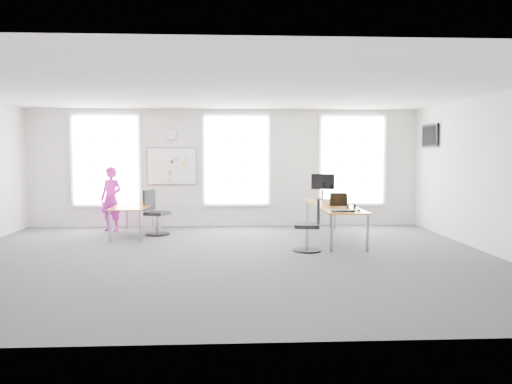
{
  "coord_description": "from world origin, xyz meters",
  "views": [
    {
      "loc": [
        0.14,
        -8.82,
        1.89
      ],
      "look_at": [
        0.66,
        1.2,
        1.1
      ],
      "focal_mm": 35.0,
      "sensor_mm": 36.0,
      "label": 1
    }
  ],
  "objects": [
    {
      "name": "keyboard",
      "position": [
        2.32,
        0.69,
        0.76
      ],
      "size": [
        0.47,
        0.17,
        0.02
      ],
      "primitive_type": "cube",
      "rotation": [
        0.0,
        0.0,
        0.0
      ],
      "color": "black",
      "rests_on": "desk_right"
    },
    {
      "name": "ceiling",
      "position": [
        0.0,
        0.0,
        3.0
      ],
      "size": [
        10.0,
        10.0,
        0.0
      ],
      "primitive_type": "plane",
      "rotation": [
        3.14,
        0.0,
        0.0
      ],
      "color": "white",
      "rests_on": "ground"
    },
    {
      "name": "lens_cap",
      "position": [
        2.57,
        1.2,
        0.75
      ],
      "size": [
        0.07,
        0.07,
        0.01
      ],
      "primitive_type": "cylinder",
      "rotation": [
        0.0,
        0.0,
        0.11
      ],
      "color": "black",
      "rests_on": "desk_right"
    },
    {
      "name": "window_right",
      "position": [
        3.3,
        3.97,
        1.7
      ],
      "size": [
        1.6,
        0.06,
        2.2
      ],
      "primitive_type": "cube",
      "color": "silver",
      "rests_on": "wall_back"
    },
    {
      "name": "desk_right",
      "position": [
        2.41,
        1.96,
        0.7
      ],
      "size": [
        0.82,
        3.07,
        0.75
      ],
      "color": "#C1711F",
      "rests_on": "ground"
    },
    {
      "name": "headphones",
      "position": [
        2.61,
        1.23,
        0.8
      ],
      "size": [
        0.18,
        0.1,
        0.11
      ],
      "rotation": [
        0.0,
        0.0,
        -0.02
      ],
      "color": "black",
      "rests_on": "desk_right"
    },
    {
      "name": "wall_clock",
      "position": [
        -1.35,
        3.97,
        2.35
      ],
      "size": [
        0.3,
        0.04,
        0.3
      ],
      "primitive_type": "cylinder",
      "rotation": [
        1.57,
        0.0,
        0.0
      ],
      "color": "gray",
      "rests_on": "wall_back"
    },
    {
      "name": "mouse",
      "position": [
        2.65,
        0.78,
        0.77
      ],
      "size": [
        0.1,
        0.14,
        0.05
      ],
      "primitive_type": "ellipsoid",
      "rotation": [
        0.0,
        0.0,
        -0.26
      ],
      "color": "black",
      "rests_on": "desk_right"
    },
    {
      "name": "wall_back",
      "position": [
        0.0,
        4.0,
        1.5
      ],
      "size": [
        10.0,
        0.0,
        10.0
      ],
      "primitive_type": "plane",
      "rotation": [
        1.57,
        0.0,
        0.0
      ],
      "color": "silver",
      "rests_on": "ground"
    },
    {
      "name": "person",
      "position": [
        -2.73,
        3.27,
        0.78
      ],
      "size": [
        0.67,
        0.57,
        1.56
      ],
      "primitive_type": "imported",
      "rotation": [
        0.0,
        0.0,
        -0.41
      ],
      "color": "#DB1EB5",
      "rests_on": "ground"
    },
    {
      "name": "window_left",
      "position": [
        -3.0,
        3.97,
        1.7
      ],
      "size": [
        1.6,
        0.06,
        2.2
      ],
      "primitive_type": "cube",
      "color": "silver",
      "rests_on": "wall_back"
    },
    {
      "name": "tv",
      "position": [
        4.95,
        3.0,
        2.3
      ],
      "size": [
        0.06,
        0.9,
        0.55
      ],
      "primitive_type": "cube",
      "color": "black",
      "rests_on": "wall_right"
    },
    {
      "name": "paper_stack",
      "position": [
        2.36,
        2.16,
        0.8
      ],
      "size": [
        0.36,
        0.31,
        0.11
      ],
      "primitive_type": "cube",
      "rotation": [
        0.0,
        0.0,
        -0.29
      ],
      "color": "beige",
      "rests_on": "desk_right"
    },
    {
      "name": "whiteboard",
      "position": [
        -1.35,
        3.97,
        1.55
      ],
      "size": [
        1.2,
        0.03,
        0.9
      ],
      "primitive_type": "cube",
      "color": "white",
      "rests_on": "wall_back"
    },
    {
      "name": "window_mid",
      "position": [
        0.3,
        3.97,
        1.7
      ],
      "size": [
        1.6,
        0.06,
        2.2
      ],
      "primitive_type": "cube",
      "color": "silver",
      "rests_on": "wall_back"
    },
    {
      "name": "floor",
      "position": [
        0.0,
        0.0,
        0.0
      ],
      "size": [
        10.0,
        10.0,
        0.0
      ],
      "primitive_type": "plane",
      "color": "#2C2C32",
      "rests_on": "ground"
    },
    {
      "name": "wall_right",
      "position": [
        5.0,
        0.0,
        1.5
      ],
      "size": [
        0.0,
        10.0,
        10.0
      ],
      "primitive_type": "plane",
      "rotation": [
        1.57,
        0.0,
        -1.57
      ],
      "color": "silver",
      "rests_on": "ground"
    },
    {
      "name": "desk_left",
      "position": [
        -2.09,
        2.65,
        0.64
      ],
      "size": [
        0.76,
        1.91,
        0.7
      ],
      "color": "#C1711F",
      "rests_on": "ground"
    },
    {
      "name": "chair_right",
      "position": [
        1.67,
        0.59,
        0.45
      ],
      "size": [
        0.55,
        0.55,
        1.03
      ],
      "rotation": [
        0.0,
        0.0,
        -1.73
      ],
      "color": "black",
      "rests_on": "ground"
    },
    {
      "name": "wall_front",
      "position": [
        0.0,
        -4.0,
        1.5
      ],
      "size": [
        10.0,
        0.0,
        10.0
      ],
      "primitive_type": "plane",
      "rotation": [
        -1.57,
        0.0,
        0.0
      ],
      "color": "silver",
      "rests_on": "ground"
    },
    {
      "name": "chair_left",
      "position": [
        -1.6,
        2.71,
        0.45
      ],
      "size": [
        0.62,
        0.62,
        1.04
      ],
      "rotation": [
        0.0,
        0.0,
        1.16
      ],
      "color": "black",
      "rests_on": "ground"
    },
    {
      "name": "monitor",
      "position": [
        2.39,
        3.21,
        1.13
      ],
      "size": [
        0.56,
        0.23,
        0.63
      ],
      "rotation": [
        0.0,
        0.0,
        -0.2
      ],
      "color": "black",
      "rests_on": "desk_right"
    },
    {
      "name": "laptop_sleeve",
      "position": [
        2.45,
        1.65,
        0.89
      ],
      "size": [
        0.37,
        0.26,
        0.29
      ],
      "rotation": [
        0.0,
        0.0,
        -0.21
      ],
      "color": "black",
      "rests_on": "desk_right"
    }
  ]
}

